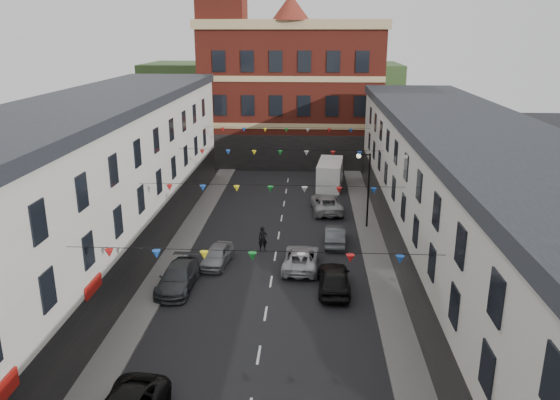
% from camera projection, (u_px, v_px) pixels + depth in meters
% --- Properties ---
extents(ground, '(160.00, 160.00, 0.00)m').
position_uv_depth(ground, '(266.00, 314.00, 29.87)').
color(ground, black).
rests_on(ground, ground).
extents(pavement_left, '(1.80, 64.00, 0.15)m').
position_uv_depth(pavement_left, '(152.00, 292.00, 32.13)').
color(pavement_left, '#605E5B').
rests_on(pavement_left, ground).
extents(pavement_right, '(1.80, 64.00, 0.15)m').
position_uv_depth(pavement_right, '(388.00, 299.00, 31.37)').
color(pavement_right, '#605E5B').
rests_on(pavement_right, ground).
extents(terrace_left, '(8.40, 56.00, 10.70)m').
position_uv_depth(terrace_left, '(52.00, 211.00, 29.89)').
color(terrace_left, beige).
rests_on(terrace_left, ground).
extents(terrace_right, '(8.40, 56.00, 9.70)m').
position_uv_depth(terrace_right, '(489.00, 229.00, 28.74)').
color(terrace_right, '#B3B2A8').
rests_on(terrace_right, ground).
extents(civic_building, '(20.60, 13.30, 18.50)m').
position_uv_depth(civic_building, '(292.00, 91.00, 63.65)').
color(civic_building, maroon).
rests_on(civic_building, ground).
extents(clock_tower, '(5.60, 5.60, 30.00)m').
position_uv_depth(clock_tower, '(222.00, 30.00, 59.24)').
color(clock_tower, maroon).
rests_on(clock_tower, ground).
extents(distant_hill, '(40.00, 14.00, 10.00)m').
position_uv_depth(distant_hill, '(272.00, 95.00, 87.74)').
color(distant_hill, '#324C23').
rests_on(distant_hill, ground).
extents(street_lamp, '(1.10, 0.36, 6.00)m').
position_uv_depth(street_lamp, '(366.00, 180.00, 41.70)').
color(street_lamp, black).
rests_on(street_lamp, ground).
extents(car_left_d, '(2.09, 4.91, 1.41)m').
position_uv_depth(car_left_d, '(178.00, 277.00, 32.64)').
color(car_left_d, '#3B3E42').
rests_on(car_left_d, ground).
extents(car_left_e, '(2.02, 4.02, 1.32)m').
position_uv_depth(car_left_e, '(217.00, 255.00, 36.00)').
color(car_left_e, gray).
rests_on(car_left_e, ground).
extents(car_right_d, '(1.91, 4.69, 1.59)m').
position_uv_depth(car_right_d, '(334.00, 278.00, 32.29)').
color(car_right_d, black).
rests_on(car_right_d, ground).
extents(car_right_e, '(1.55, 4.11, 1.34)m').
position_uv_depth(car_right_e, '(335.00, 235.00, 39.46)').
color(car_right_e, '#52565A').
rests_on(car_right_e, ground).
extents(car_right_f, '(2.97, 5.49, 1.46)m').
position_uv_depth(car_right_f, '(326.00, 203.00, 46.63)').
color(car_right_f, '#A2A3A6').
rests_on(car_right_f, ground).
extents(moving_car, '(2.48, 4.93, 1.34)m').
position_uv_depth(moving_car, '(301.00, 258.00, 35.51)').
color(moving_car, silver).
rests_on(moving_car, ground).
extents(white_van, '(2.82, 6.03, 2.58)m').
position_uv_depth(white_van, '(330.00, 174.00, 53.95)').
color(white_van, white).
rests_on(white_van, ground).
extents(pedestrian, '(0.72, 0.55, 1.77)m').
position_uv_depth(pedestrian, '(263.00, 239.00, 38.22)').
color(pedestrian, black).
rests_on(pedestrian, ground).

